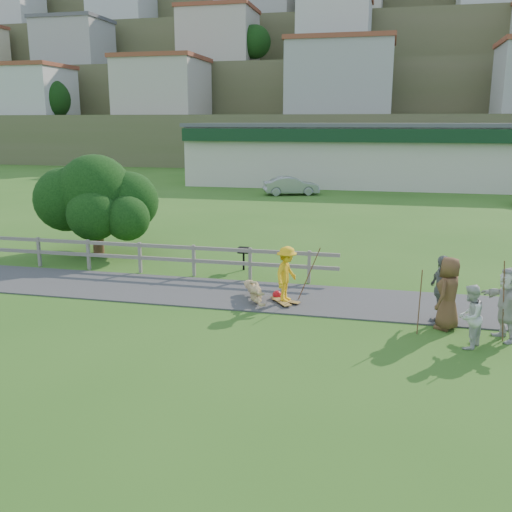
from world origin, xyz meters
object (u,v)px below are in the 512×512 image
at_px(spectator_c, 448,293).
at_px(bbq, 244,259).
at_px(car_silver, 291,186).
at_px(spectator_d, 508,304).
at_px(spectator_a, 470,317).
at_px(skater_fallen, 255,291).
at_px(tree, 96,212).
at_px(spectator_b, 441,290).
at_px(skater_rider, 287,277).

height_order(spectator_c, bbq, spectator_c).
bearing_deg(car_silver, spectator_d, -179.66).
height_order(spectator_c, spectator_d, spectator_c).
xyz_separation_m(spectator_a, car_silver, (-8.91, 27.62, -0.11)).
distance_m(spectator_a, bbq, 9.09).
xyz_separation_m(skater_fallen, bbq, (-1.25, 3.53, 0.10)).
bearing_deg(spectator_d, car_silver, 179.18).
xyz_separation_m(spectator_d, tree, (-14.34, 6.43, 0.77)).
relative_size(spectator_a, spectator_b, 0.83).
distance_m(skater_rider, bbq, 4.18).
distance_m(spectator_a, spectator_c, 1.30).
xyz_separation_m(tree, bbq, (6.44, -1.35, -1.27)).
bearing_deg(bbq, car_silver, 95.13).
bearing_deg(skater_fallen, skater_rider, -25.17).
bearing_deg(spectator_d, skater_rider, -126.11).
bearing_deg(bbq, spectator_b, -33.52).
distance_m(car_silver, bbq, 21.88).
distance_m(spectator_c, spectator_d, 1.41).
relative_size(car_silver, bbq, 4.81).
relative_size(skater_rider, spectator_d, 0.89).
distance_m(skater_rider, skater_fallen, 1.06).
distance_m(skater_rider, spectator_a, 5.29).
bearing_deg(tree, spectator_c, -24.58).
xyz_separation_m(spectator_c, spectator_d, (1.33, -0.47, -0.03)).
bearing_deg(car_silver, bbq, 165.32).
height_order(spectator_b, car_silver, spectator_b).
bearing_deg(spectator_c, skater_fallen, -73.89).
height_order(skater_rider, skater_fallen, skater_rider).
distance_m(skater_fallen, spectator_b, 5.27).
height_order(skater_rider, bbq, skater_rider).
bearing_deg(car_silver, spectator_a, 178.07).
distance_m(car_silver, tree, 20.96).
relative_size(spectator_d, tree, 0.38).
bearing_deg(tree, bbq, -11.80).
relative_size(skater_fallen, car_silver, 0.43).
xyz_separation_m(spectator_b, spectator_d, (1.47, -0.82, -0.01)).
distance_m(skater_fallen, spectator_d, 6.86).
bearing_deg(car_silver, spectator_c, 178.10).
height_order(spectator_a, bbq, spectator_a).
bearing_deg(bbq, spectator_a, -39.99).
height_order(spectator_a, car_silver, spectator_a).
bearing_deg(tree, skater_fallen, -32.37).
xyz_separation_m(skater_fallen, car_silver, (-3.20, 25.32, 0.34)).
relative_size(skater_fallen, spectator_b, 0.94).
xyz_separation_m(spectator_c, car_silver, (-8.53, 26.40, -0.29)).
height_order(skater_fallen, bbq, bbq).
distance_m(spectator_a, spectator_b, 1.67).
xyz_separation_m(skater_rider, skater_fallen, (-0.94, 0.01, -0.49)).
height_order(spectator_d, bbq, spectator_d).
bearing_deg(spectator_c, car_silver, -134.51).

